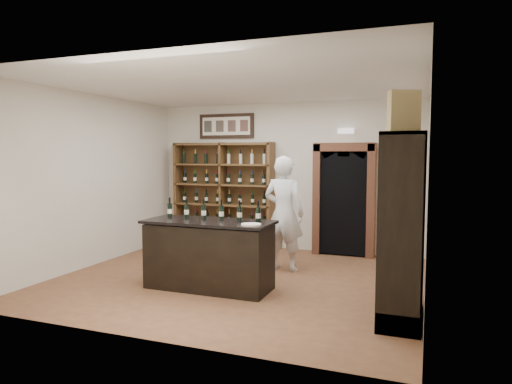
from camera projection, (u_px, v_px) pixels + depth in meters
floor at (238, 279)px, 7.16m from camera, size 5.50×5.50×0.00m
ceiling at (237, 85)px, 6.91m from camera, size 5.50×5.50×0.00m
wall_back at (285, 176)px, 9.36m from camera, size 5.50×0.04×3.00m
wall_left at (93, 180)px, 8.00m from camera, size 0.04×5.00×3.00m
wall_right at (428, 189)px, 6.07m from camera, size 0.04×5.00×3.00m
wine_shelf at (224, 194)px, 9.70m from camera, size 2.20×0.38×2.20m
framed_picture at (226, 126)px, 9.70m from camera, size 1.25×0.04×0.52m
arched_doorway at (344, 197)px, 8.79m from camera, size 1.17×0.35×2.17m
emergency_light at (346, 131)px, 8.77m from camera, size 0.30×0.10×0.10m
tasting_counter at (209, 255)px, 6.63m from camera, size 1.88×0.78×1.00m
counter_bottle_0 at (170, 210)px, 6.94m from camera, size 0.07×0.07×0.30m
counter_bottle_1 at (186, 211)px, 6.84m from camera, size 0.07×0.07×0.30m
counter_bottle_2 at (204, 212)px, 6.74m from camera, size 0.07×0.07×0.30m
counter_bottle_3 at (221, 213)px, 6.64m from camera, size 0.07×0.07×0.30m
counter_bottle_4 at (240, 213)px, 6.54m from camera, size 0.07×0.07×0.30m
counter_bottle_5 at (258, 214)px, 6.44m from camera, size 0.07×0.07×0.30m
side_cabinet at (405, 257)px, 5.37m from camera, size 0.48×1.20×2.20m
shopkeeper at (284, 213)px, 7.65m from camera, size 0.75×0.54×1.93m
plate at (251, 225)px, 6.13m from camera, size 0.27×0.27×0.02m
wine_crate at (404, 112)px, 5.44m from camera, size 0.39×0.28×0.51m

